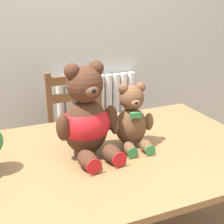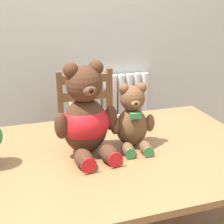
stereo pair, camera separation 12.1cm
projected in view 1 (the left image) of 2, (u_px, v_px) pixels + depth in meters
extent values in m
cube|color=silver|center=(45.00, 10.00, 2.27)|extent=(8.00, 0.04, 2.60)
cylinder|color=white|center=(62.00, 126.00, 2.55)|extent=(0.06, 0.06, 0.79)
cylinder|color=white|center=(70.00, 125.00, 2.57)|extent=(0.06, 0.06, 0.79)
cylinder|color=white|center=(78.00, 124.00, 2.60)|extent=(0.06, 0.06, 0.79)
cylinder|color=white|center=(86.00, 123.00, 2.62)|extent=(0.06, 0.06, 0.79)
cylinder|color=white|center=(94.00, 122.00, 2.65)|extent=(0.06, 0.06, 0.79)
cylinder|color=white|center=(101.00, 120.00, 2.67)|extent=(0.06, 0.06, 0.79)
cylinder|color=white|center=(109.00, 119.00, 2.70)|extent=(0.06, 0.06, 0.79)
cylinder|color=white|center=(116.00, 118.00, 2.72)|extent=(0.06, 0.06, 0.79)
cylinder|color=white|center=(123.00, 117.00, 2.75)|extent=(0.06, 0.06, 0.79)
cylinder|color=white|center=(130.00, 116.00, 2.77)|extent=(0.06, 0.06, 0.79)
cube|color=white|center=(98.00, 160.00, 2.79)|extent=(0.69, 0.10, 0.04)
cube|color=olive|center=(107.00, 156.00, 1.43)|extent=(1.46, 0.93, 0.03)
cube|color=olive|center=(176.00, 157.00, 2.16)|extent=(0.06, 0.06, 0.69)
cube|color=brown|center=(83.00, 137.00, 2.22)|extent=(0.41, 0.40, 0.03)
cube|color=brown|center=(117.00, 173.00, 2.21)|extent=(0.04, 0.04, 0.44)
cube|color=brown|center=(66.00, 184.00, 2.07)|extent=(0.04, 0.04, 0.44)
cube|color=brown|center=(99.00, 125.00, 2.44)|extent=(0.04, 0.04, 0.90)
cube|color=brown|center=(51.00, 132.00, 2.30)|extent=(0.04, 0.04, 0.90)
cube|color=brown|center=(74.00, 79.00, 2.24)|extent=(0.33, 0.03, 0.06)
cube|color=brown|center=(74.00, 97.00, 2.28)|extent=(0.33, 0.03, 0.06)
ellipsoid|color=#472819|center=(86.00, 127.00, 1.39)|extent=(0.23, 0.20, 0.26)
sphere|color=#472819|center=(85.00, 84.00, 1.33)|extent=(0.16, 0.16, 0.16)
sphere|color=#472819|center=(96.00, 68.00, 1.33)|extent=(0.07, 0.07, 0.07)
sphere|color=#472819|center=(72.00, 71.00, 1.28)|extent=(0.07, 0.07, 0.07)
ellipsoid|color=brown|center=(91.00, 90.00, 1.28)|extent=(0.07, 0.07, 0.05)
sphere|color=black|center=(94.00, 91.00, 1.26)|extent=(0.02, 0.02, 0.02)
ellipsoid|color=#472819|center=(111.00, 118.00, 1.42)|extent=(0.07, 0.07, 0.12)
ellipsoid|color=#472819|center=(63.00, 128.00, 1.31)|extent=(0.07, 0.07, 0.12)
ellipsoid|color=#472819|center=(112.00, 154.00, 1.34)|extent=(0.09, 0.14, 0.08)
cylinder|color=red|center=(119.00, 160.00, 1.29)|extent=(0.07, 0.01, 0.07)
ellipsoid|color=#472819|center=(88.00, 160.00, 1.29)|extent=(0.09, 0.14, 0.08)
cylinder|color=red|center=(94.00, 167.00, 1.24)|extent=(0.07, 0.01, 0.07)
ellipsoid|color=red|center=(86.00, 124.00, 1.39)|extent=(0.24, 0.22, 0.18)
ellipsoid|color=brown|center=(131.00, 126.00, 1.49)|extent=(0.16, 0.14, 0.19)
sphere|color=brown|center=(132.00, 98.00, 1.44)|extent=(0.12, 0.12, 0.12)
sphere|color=brown|center=(140.00, 87.00, 1.43)|extent=(0.05, 0.05, 0.05)
sphere|color=brown|center=(123.00, 89.00, 1.41)|extent=(0.05, 0.05, 0.05)
ellipsoid|color=#8C5F3F|center=(135.00, 102.00, 1.40)|extent=(0.05, 0.05, 0.04)
sphere|color=black|center=(137.00, 103.00, 1.38)|extent=(0.01, 0.01, 0.01)
ellipsoid|color=brown|center=(149.00, 122.00, 1.49)|extent=(0.05, 0.05, 0.09)
ellipsoid|color=brown|center=(115.00, 125.00, 1.44)|extent=(0.05, 0.05, 0.09)
ellipsoid|color=brown|center=(146.00, 146.00, 1.43)|extent=(0.07, 0.10, 0.06)
cylinder|color=#337F42|center=(150.00, 150.00, 1.39)|extent=(0.05, 0.01, 0.05)
ellipsoid|color=brown|center=(129.00, 149.00, 1.41)|extent=(0.07, 0.10, 0.06)
cylinder|color=#337F42|center=(133.00, 153.00, 1.37)|extent=(0.05, 0.01, 0.05)
cube|color=#337F42|center=(136.00, 115.00, 1.40)|extent=(0.05, 0.03, 0.03)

